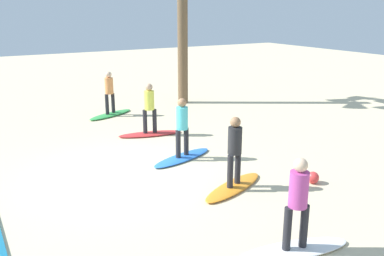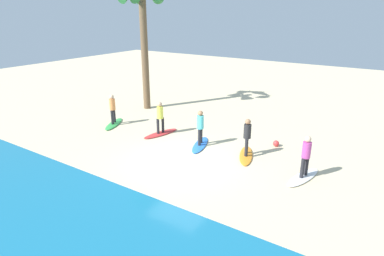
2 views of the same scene
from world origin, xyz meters
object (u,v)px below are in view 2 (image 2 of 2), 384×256
Objects in this scene: surfer_red at (160,115)px; palm_tree at (142,7)px; surfboard_blue at (200,145)px; surfboard_red at (161,133)px; surfer_green at (112,107)px; beach_ball at (276,143)px; surfboard_green at (114,124)px; surfboard_white at (303,177)px; surfer_orange at (247,134)px; surfer_blue at (200,125)px; surfboard_orange at (246,155)px; surfer_white at (306,153)px.

palm_tree is at bearing -41.39° from surfer_red.
surfboard_blue is 1.00× the size of surfboard_red.
surfer_green is 5.63× the size of beach_ball.
palm_tree is at bearing 165.04° from surfboard_green.
surfer_orange reaches higher than surfboard_white.
surfboard_blue is 5.74m from surfer_green.
surfer_blue is at bearing -179.10° from surfer_green.
surfboard_green is at bearing -110.71° from surfboard_orange.
surfer_blue is at bearing 176.18° from surfer_red.
surfboard_red is at bearing -175.33° from surfer_green.
beach_ball is (-3.03, -1.91, 0.10)m from surfboard_blue.
surfer_blue is (2.33, 0.08, 0.99)m from surfboard_orange.
surfboard_blue is 9.49m from palm_tree.
surfer_white is at bearing 54.80° from surfboard_orange.
surfer_blue is (2.33, 0.08, 0.00)m from surfer_orange.
surfboard_red is at bearing 0.00° from surfer_red.
surfer_white is 5.03m from surfer_blue.
surfboard_orange is 1.28× the size of surfer_blue.
surfboard_red is (7.51, -0.71, -0.99)m from surfer_white.
surfboard_blue is at bearing 32.28° from beach_ball.
surfer_red is at bearing -3.82° from surfer_blue.
surfer_white is 7.61m from surfboard_red.
surfer_orange is at bearing -90.52° from surfboard_white.
surfboard_blue is (5.00, -0.54, -0.99)m from surfer_white.
surfboard_white is 7.54m from surfboard_red.
surfer_green is (10.65, -0.46, 0.99)m from surfboard_white.
surfer_red reaches higher than surfboard_white.
surfer_white reaches higher than surfboard_red.
surfboard_red is at bearing -82.69° from surfboard_white.
surfer_green is (7.98, 0.17, 0.99)m from surfboard_orange.
surfer_red reaches higher than surfboard_orange.
beach_ball reaches higher than surfboard_white.
surfboard_blue and surfboard_red have the same top height.
surfboard_blue is at bearing 176.18° from surfer_red.
surfer_white and surfer_blue have the same top height.
surfboard_white and surfboard_blue have the same top height.
surfer_blue is 8.87m from palm_tree.
surfboard_white is at bearing 177.55° from surfer_green.
surfer_green is (0.00, 0.00, 0.99)m from surfboard_green.
surfboard_green is at bearing -90.00° from surfer_green.
surfboard_red is at bearing 69.84° from surfboard_green.
surfboard_green is 8.91m from beach_ball.
surfboard_orange is 2.33m from surfboard_blue.
surfer_white reaches higher than surfboard_green.
surfboard_orange is 1.96m from beach_ball.
surfboard_red is at bearing -3.82° from surfer_blue.
palm_tree is at bearing -21.56° from surfer_orange.
surfer_white is 0.78× the size of surfboard_green.
beach_ball is at bearing 137.11° from surfboard_orange.
surfer_red is 1.00× the size of surfer_green.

